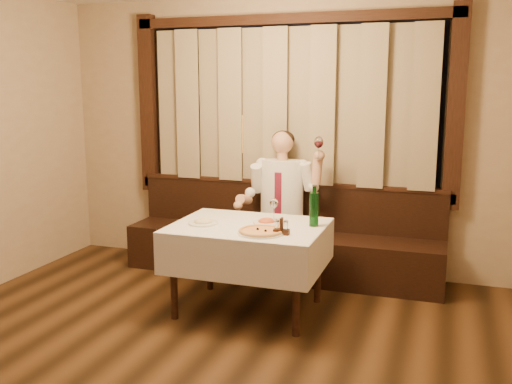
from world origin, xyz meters
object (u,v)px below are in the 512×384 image
(pizza, at_px, (261,231))
(pasta_cream, at_px, (203,220))
(cruet_caddy, at_px, (281,228))
(banquette, at_px, (282,244))
(seated_man, at_px, (280,194))
(dining_table, at_px, (248,237))
(green_bottle, at_px, (314,209))
(pasta_red, at_px, (267,220))

(pizza, bearing_deg, pasta_cream, 165.68)
(cruet_caddy, bearing_deg, banquette, 104.03)
(pizza, relative_size, seated_man, 0.25)
(dining_table, height_order, seated_man, seated_man)
(green_bottle, bearing_deg, dining_table, -166.10)
(cruet_caddy, bearing_deg, dining_table, 147.05)
(banquette, distance_m, dining_table, 1.08)
(banquette, xyz_separation_m, pasta_red, (0.13, -0.93, 0.48))
(pizza, xyz_separation_m, seated_man, (-0.18, 1.17, 0.07))
(pasta_red, distance_m, cruet_caddy, 0.38)
(green_bottle, xyz_separation_m, cruet_caddy, (-0.18, -0.34, -0.10))
(pasta_cream, height_order, seated_man, seated_man)
(cruet_caddy, relative_size, seated_man, 0.09)
(banquette, height_order, pasta_red, banquette)
(pasta_red, bearing_deg, dining_table, -143.35)
(dining_table, height_order, cruet_caddy, cruet_caddy)
(cruet_caddy, xyz_separation_m, seated_man, (-0.34, 1.14, 0.04))
(seated_man, bearing_deg, pizza, -81.14)
(green_bottle, bearing_deg, pizza, -132.59)
(pizza, distance_m, cruet_caddy, 0.17)
(banquette, xyz_separation_m, seated_man, (0.01, -0.09, 0.54))
(pasta_cream, bearing_deg, dining_table, 14.72)
(green_bottle, bearing_deg, seated_man, 123.16)
(pasta_red, xyz_separation_m, green_bottle, (0.40, 0.03, 0.12))
(banquette, height_order, seated_man, seated_man)
(dining_table, height_order, pasta_cream, pasta_cream)
(pasta_cream, xyz_separation_m, seated_man, (0.38, 1.03, 0.06))
(dining_table, distance_m, pasta_red, 0.21)
(green_bottle, height_order, seated_man, seated_man)
(dining_table, bearing_deg, cruet_caddy, -31.13)
(pasta_red, relative_size, pasta_cream, 0.91)
(dining_table, distance_m, pizza, 0.33)
(green_bottle, bearing_deg, pasta_red, -175.05)
(pizza, height_order, pasta_red, pasta_red)
(pizza, height_order, seated_man, seated_man)
(pasta_red, height_order, cruet_caddy, cruet_caddy)
(green_bottle, distance_m, seated_man, 0.96)
(dining_table, bearing_deg, pizza, -51.76)
(pasta_red, height_order, seated_man, seated_man)
(green_bottle, bearing_deg, cruet_caddy, -117.60)
(cruet_caddy, bearing_deg, seated_man, 104.93)
(dining_table, distance_m, pasta_cream, 0.41)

